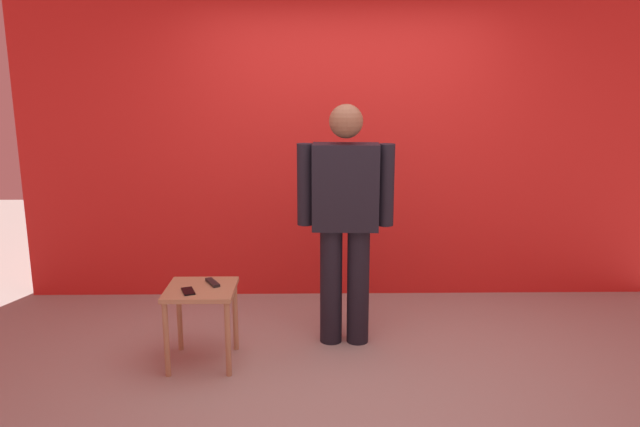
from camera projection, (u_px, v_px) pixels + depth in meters
ground_plane at (358, 381)px, 3.80m from camera, size 12.00×12.00×0.00m
back_wall_red at (345, 122)px, 5.10m from camera, size 5.51×0.12×3.03m
standing_person at (345, 213)px, 4.18m from camera, size 0.67×0.26×1.71m
side_table at (201, 301)px, 3.97m from camera, size 0.45×0.45×0.53m
cell_phone at (188, 291)px, 3.86m from camera, size 0.12×0.16×0.01m
tv_remote at (213, 283)px, 4.01m from camera, size 0.12×0.17×0.02m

